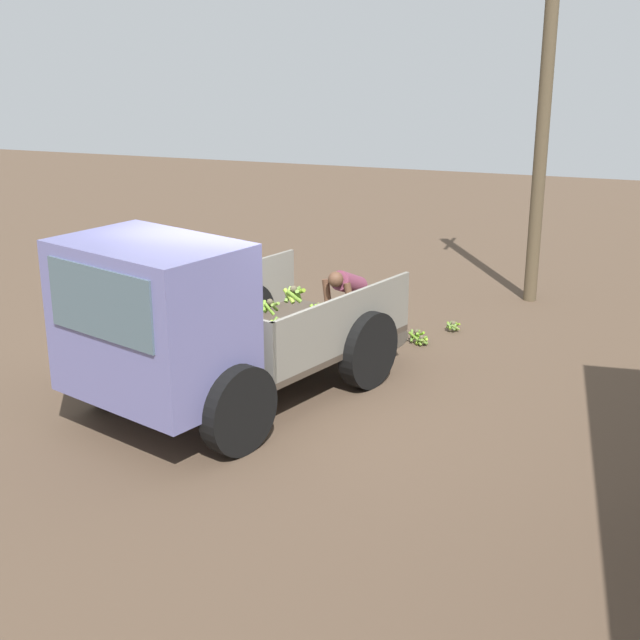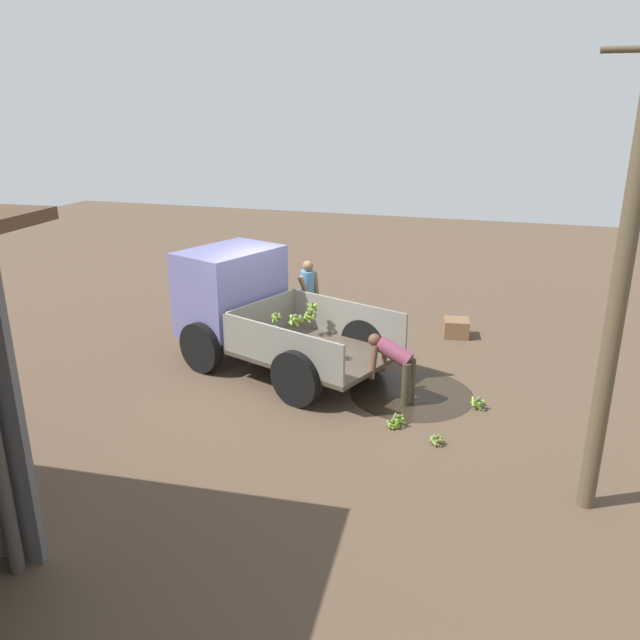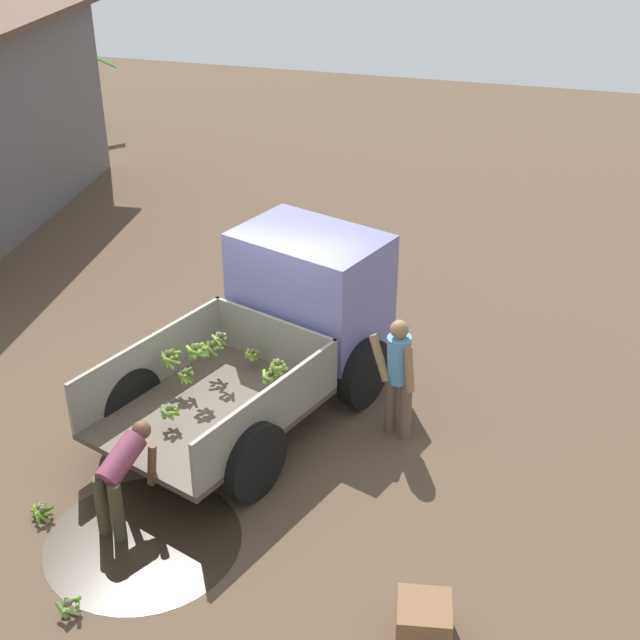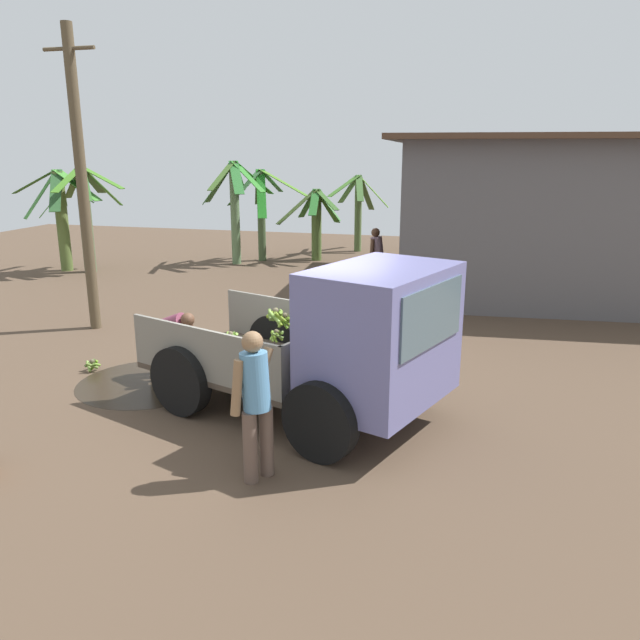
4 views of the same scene
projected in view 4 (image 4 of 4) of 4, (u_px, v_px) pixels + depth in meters
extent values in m
plane|color=brown|center=(293.00, 404.00, 8.77)|extent=(36.00, 36.00, 0.00)
cylinder|color=black|center=(148.00, 383.00, 9.56)|extent=(2.13, 2.13, 0.01)
cube|color=#453A30|center=(252.00, 363.00, 8.89)|extent=(3.12, 2.72, 0.08)
cube|color=gray|center=(293.00, 322.00, 9.54)|extent=(2.47, 0.94, 0.69)
cube|color=gray|center=(203.00, 355.00, 8.03)|extent=(2.47, 0.94, 0.69)
cube|color=gray|center=(327.00, 353.00, 8.08)|extent=(0.71, 1.85, 0.69)
cube|color=slate|center=(381.00, 334.00, 7.53)|extent=(1.88, 2.24, 1.64)
cube|color=#4C606B|center=(432.00, 316.00, 7.08)|extent=(0.55, 1.45, 0.72)
cylinder|color=black|center=(403.00, 372.00, 8.66)|extent=(0.97, 0.53, 0.95)
cylinder|color=black|center=(320.00, 422.00, 7.06)|extent=(0.97, 0.53, 0.95)
cylinder|color=black|center=(276.00, 344.00, 9.91)|extent=(0.97, 0.53, 0.95)
cylinder|color=black|center=(181.00, 381.00, 8.32)|extent=(0.97, 0.53, 0.95)
sphere|color=#4C4431|center=(301.00, 319.00, 8.63)|extent=(0.08, 0.08, 0.08)
cylinder|color=olive|center=(303.00, 321.00, 8.70)|extent=(0.16, 0.05, 0.13)
cylinder|color=olive|center=(298.00, 321.00, 8.69)|extent=(0.12, 0.16, 0.10)
cylinder|color=olive|center=(298.00, 324.00, 8.63)|extent=(0.11, 0.13, 0.15)
cylinder|color=olive|center=(301.00, 323.00, 8.58)|extent=(0.16, 0.09, 0.11)
cylinder|color=#73A431|center=(304.00, 324.00, 8.64)|extent=(0.06, 0.14, 0.15)
sphere|color=#453E2D|center=(285.00, 316.00, 9.23)|extent=(0.09, 0.09, 0.09)
cylinder|color=olive|center=(286.00, 322.00, 9.19)|extent=(0.17, 0.14, 0.18)
cylinder|color=olive|center=(290.00, 319.00, 9.21)|extent=(0.07, 0.22, 0.11)
cylinder|color=#5F7B1A|center=(289.00, 320.00, 9.29)|extent=(0.17, 0.16, 0.17)
cylinder|color=olive|center=(286.00, 320.00, 9.32)|extent=(0.18, 0.04, 0.19)
cylinder|color=olive|center=(282.00, 319.00, 9.32)|extent=(0.16, 0.17, 0.17)
cylinder|color=#89B042|center=(281.00, 321.00, 9.28)|extent=(0.06, 0.18, 0.19)
cylinder|color=#85AC2D|center=(279.00, 320.00, 9.22)|extent=(0.16, 0.19, 0.15)
cylinder|color=#527D20|center=(283.00, 322.00, 9.20)|extent=(0.16, 0.05, 0.20)
sphere|color=brown|center=(318.00, 353.00, 8.38)|extent=(0.07, 0.07, 0.07)
cylinder|color=olive|center=(315.00, 356.00, 8.42)|extent=(0.08, 0.15, 0.12)
cylinder|color=#7BA42B|center=(316.00, 358.00, 8.38)|extent=(0.11, 0.12, 0.14)
cylinder|color=olive|center=(318.00, 358.00, 8.34)|extent=(0.15, 0.07, 0.12)
cylinder|color=olive|center=(322.00, 357.00, 8.36)|extent=(0.09, 0.15, 0.10)
cylinder|color=olive|center=(322.00, 357.00, 8.41)|extent=(0.11, 0.13, 0.13)
cylinder|color=olive|center=(319.00, 355.00, 8.45)|extent=(0.15, 0.05, 0.10)
sphere|color=#463F2D|center=(256.00, 347.00, 8.04)|extent=(0.07, 0.07, 0.07)
cylinder|color=#78B233|center=(262.00, 351.00, 8.03)|extent=(0.05, 0.20, 0.12)
cylinder|color=olive|center=(260.00, 351.00, 8.10)|extent=(0.17, 0.12, 0.17)
cylinder|color=#74AD31|center=(256.00, 349.00, 8.13)|extent=(0.20, 0.12, 0.12)
cylinder|color=olive|center=(250.00, 350.00, 8.07)|extent=(0.06, 0.20, 0.11)
cylinder|color=olive|center=(252.00, 352.00, 7.99)|extent=(0.20, 0.12, 0.12)
cylinder|color=olive|center=(257.00, 353.00, 7.99)|extent=(0.18, 0.14, 0.15)
sphere|color=brown|center=(276.00, 311.00, 8.85)|extent=(0.08, 0.08, 0.08)
cylinder|color=olive|center=(281.00, 315.00, 8.87)|extent=(0.12, 0.19, 0.17)
cylinder|color=olive|center=(277.00, 315.00, 8.93)|extent=(0.18, 0.07, 0.19)
cylinder|color=olive|center=(272.00, 313.00, 8.92)|extent=(0.16, 0.20, 0.13)
cylinder|color=#56722F|center=(270.00, 315.00, 8.85)|extent=(0.13, 0.21, 0.14)
cylinder|color=#76A23E|center=(274.00, 317.00, 8.80)|extent=(0.19, 0.06, 0.18)
cylinder|color=#81A42F|center=(279.00, 316.00, 8.82)|extent=(0.14, 0.19, 0.17)
sphere|color=brown|center=(309.00, 329.00, 8.79)|extent=(0.07, 0.07, 0.07)
cylinder|color=olive|center=(306.00, 334.00, 8.73)|extent=(0.21, 0.08, 0.13)
cylinder|color=olive|center=(312.00, 336.00, 8.76)|extent=(0.13, 0.17, 0.18)
cylinder|color=#587418|center=(313.00, 334.00, 8.84)|extent=(0.15, 0.16, 0.18)
cylinder|color=olive|center=(309.00, 333.00, 8.87)|extent=(0.18, 0.09, 0.18)
cylinder|color=#5B7933|center=(304.00, 333.00, 8.82)|extent=(0.04, 0.19, 0.15)
sphere|color=brown|center=(231.00, 334.00, 9.20)|extent=(0.07, 0.07, 0.07)
cylinder|color=olive|center=(230.00, 335.00, 9.28)|extent=(0.18, 0.13, 0.12)
cylinder|color=#7AA03A|center=(227.00, 337.00, 9.23)|extent=(0.05, 0.17, 0.14)
cylinder|color=#84B22C|center=(227.00, 338.00, 9.17)|extent=(0.18, 0.12, 0.13)
cylinder|color=olive|center=(232.00, 338.00, 9.15)|extent=(0.16, 0.15, 0.12)
cylinder|color=#7C9E47|center=(235.00, 338.00, 9.21)|extent=(0.05, 0.17, 0.15)
cylinder|color=#77AB37|center=(234.00, 337.00, 9.27)|extent=(0.17, 0.11, 0.15)
sphere|color=brown|center=(252.00, 336.00, 7.91)|extent=(0.08, 0.08, 0.08)
cylinder|color=#73A430|center=(250.00, 342.00, 7.87)|extent=(0.16, 0.05, 0.15)
cylinder|color=olive|center=(254.00, 342.00, 7.88)|extent=(0.14, 0.13, 0.15)
cylinder|color=#527D22|center=(256.00, 342.00, 7.93)|extent=(0.06, 0.14, 0.17)
cylinder|color=olive|center=(257.00, 339.00, 7.97)|extent=(0.16, 0.12, 0.13)
cylinder|color=olive|center=(254.00, 339.00, 7.99)|extent=(0.16, 0.04, 0.14)
cylinder|color=olive|center=(250.00, 340.00, 7.97)|extent=(0.12, 0.15, 0.15)
cylinder|color=#85A43F|center=(248.00, 341.00, 7.94)|extent=(0.05, 0.16, 0.15)
cylinder|color=#7DA42A|center=(247.00, 340.00, 7.88)|extent=(0.16, 0.15, 0.11)
sphere|color=brown|center=(276.00, 332.00, 9.10)|extent=(0.07, 0.07, 0.07)
cylinder|color=#79A438|center=(273.00, 335.00, 9.14)|extent=(0.08, 0.16, 0.14)
cylinder|color=olive|center=(273.00, 336.00, 9.11)|extent=(0.09, 0.15, 0.15)
cylinder|color=olive|center=(274.00, 337.00, 9.08)|extent=(0.14, 0.09, 0.16)
cylinder|color=#5B7C36|center=(278.00, 336.00, 9.04)|extent=(0.16, 0.13, 0.11)
cylinder|color=#577522|center=(279.00, 337.00, 9.08)|extent=(0.10, 0.15, 0.15)
cylinder|color=#557A28|center=(281.00, 334.00, 9.12)|extent=(0.11, 0.17, 0.09)
cylinder|color=#55742F|center=(279.00, 334.00, 9.16)|extent=(0.16, 0.10, 0.13)
cylinder|color=olive|center=(276.00, 335.00, 9.16)|extent=(0.14, 0.10, 0.15)
cube|color=#595658|center=(540.00, 205.00, 18.82)|extent=(7.64, 0.71, 3.66)
cube|color=#595658|center=(590.00, 233.00, 12.62)|extent=(7.64, 0.71, 3.66)
cube|color=#4A3122|center=(568.00, 138.00, 15.22)|extent=(9.03, 8.09, 0.12)
cylinder|color=#3F3833|center=(419.00, 204.00, 19.27)|extent=(0.16, 0.16, 3.66)
cylinder|color=#3F3833|center=(410.00, 228.00, 13.44)|extent=(0.16, 0.16, 3.66)
cylinder|color=brown|center=(82.00, 184.00, 11.78)|extent=(0.21, 0.21, 5.65)
cylinder|color=brown|center=(69.00, 48.00, 11.15)|extent=(1.05, 0.07, 0.07)
cylinder|color=#556F3D|center=(358.00, 214.00, 21.67)|extent=(0.25, 0.25, 2.57)
cube|color=#4B7B23|center=(374.00, 191.00, 21.37)|extent=(1.07, 0.28, 1.10)
cube|color=#3D552C|center=(365.00, 193.00, 22.03)|extent=(0.46, 1.31, 1.29)
cube|color=#4E8747|center=(349.00, 189.00, 21.83)|extent=(0.95, 0.81, 1.01)
cube|color=#467C2C|center=(344.00, 186.00, 21.16)|extent=(1.06, 0.99, 0.71)
cube|color=#3E662F|center=(360.00, 188.00, 20.91)|extent=(0.50, 1.09, 0.82)
cylinder|color=#5E7C50|center=(235.00, 214.00, 19.15)|extent=(0.27, 0.27, 3.08)
cube|color=#2C7625|center=(248.00, 177.00, 18.63)|extent=(1.08, 0.49, 0.91)
cube|color=#2B7F24|center=(253.00, 178.00, 19.32)|extent=(1.01, 1.35, 1.05)
cube|color=#307132|center=(238.00, 176.00, 19.32)|extent=(0.33, 1.02, 0.92)
cube|color=#3A6232|center=(220.00, 182.00, 19.22)|extent=(1.19, 0.61, 1.29)
cube|color=#29561D|center=(218.00, 183.00, 18.81)|extent=(0.97, 0.60, 1.30)
cube|color=#3E5F26|center=(222.00, 175.00, 18.25)|extent=(0.39, 1.36, 0.82)
cube|color=#2A682B|center=(236.00, 177.00, 18.35)|extent=(0.81, 1.09, 0.93)
cylinder|color=#475D38|center=(261.00, 217.00, 19.78)|extent=(0.25, 0.25, 2.82)
cube|color=#457721|center=(283.00, 183.00, 19.18)|extent=(1.62, 0.46, 0.79)
cube|color=#366636|center=(271.00, 181.00, 19.86)|extent=(0.55, 0.98, 0.74)
cube|color=#3C662E|center=(260.00, 187.00, 19.93)|extent=(0.61, 0.88, 1.15)
cube|color=#285C1C|center=(244.00, 188.00, 19.66)|extent=(1.11, 0.31, 1.14)
cube|color=#305B31|center=(250.00, 181.00, 19.08)|extent=(0.52, 1.04, 0.68)
cube|color=#1F7A1E|center=(261.00, 193.00, 19.11)|extent=(0.63, 1.04, 1.42)
cylinder|color=#586B32|center=(62.00, 222.00, 18.10)|extent=(0.34, 0.34, 2.86)
cube|color=#3C802C|center=(77.00, 185.00, 17.50)|extent=(1.53, 0.57, 0.84)
cube|color=#224F1C|center=(75.00, 186.00, 18.08)|extent=(0.77, 0.84, 0.98)
cube|color=#4A6D34|center=(60.00, 189.00, 18.33)|extent=(0.84, 1.04, 1.13)
cube|color=#2F5B1B|center=(35.00, 182.00, 17.87)|extent=(1.41, 0.42, 0.69)
cube|color=#3B7A32|center=(41.00, 194.00, 17.58)|extent=(0.80, 0.98, 1.34)
cube|color=#274D26|center=(56.00, 190.00, 17.26)|extent=(0.90, 1.26, 1.09)
cylinder|color=#4D613E|center=(86.00, 221.00, 17.87)|extent=(0.34, 0.34, 2.95)
cube|color=#386C1C|center=(102.00, 178.00, 17.44)|extent=(1.25, 0.38, 0.62)
cube|color=#467E2C|center=(102.00, 186.00, 18.01)|extent=(0.73, 1.09, 1.16)
cube|color=#445E32|center=(92.00, 180.00, 18.14)|extent=(0.44, 1.22, 0.82)
cube|color=#5E7E40|center=(74.00, 182.00, 17.91)|extent=(0.97, 0.65, 0.93)
cube|color=#367720|center=(60.00, 192.00, 17.44)|extent=(1.13, 0.90, 1.40)
cube|color=#498927|center=(68.00, 179.00, 17.04)|extent=(0.35, 1.15, 0.67)
cube|color=#326528|center=(84.00, 184.00, 17.20)|extent=(0.79, 0.84, 0.92)
cylinder|color=#526C31|center=(316.00, 226.00, 19.92)|extent=(0.32, 0.32, 2.21)
cube|color=#46813E|center=(328.00, 205.00, 19.66)|extent=(0.79, 0.21, 0.99)
cube|color=#325D1D|center=(327.00, 206.00, 20.03)|extent=(0.74, 0.89, 1.12)
cube|color=#257A1F|center=(324.00, 200.00, 20.39)|extent=(0.35, 1.51, 0.77)
cube|color=#397231|center=(308.00, 203.00, 20.06)|extent=(0.82, 0.70, 0.96)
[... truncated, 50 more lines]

